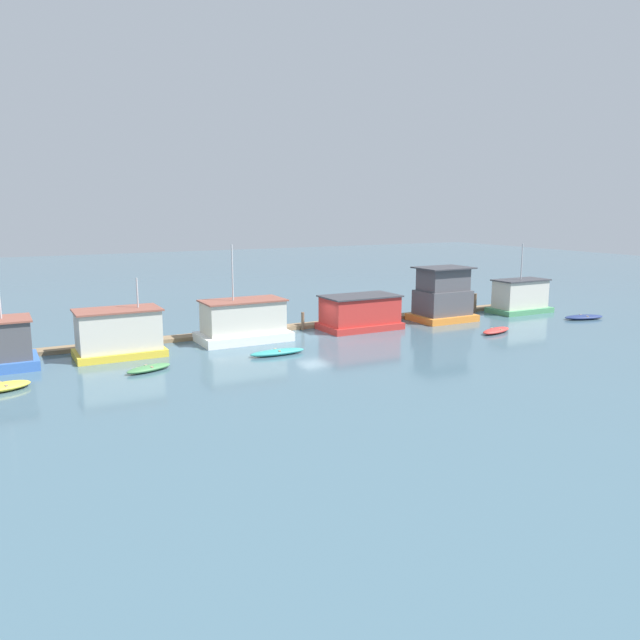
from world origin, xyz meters
TOP-DOWN VIEW (x-y plane):
  - ground_plane at (0.00, 0.00)m, footprint 200.00×200.00m
  - dock_walkway at (0.00, 3.23)m, footprint 59.60×1.49m
  - houseboat_yellow at (-15.58, -0.13)m, footprint 6.06×3.62m
  - houseboat_white at (-5.99, 0.57)m, footprint 7.08×4.01m
  - houseboat_red at (4.62, 0.36)m, footprint 6.74×3.98m
  - houseboat_orange at (13.51, 0.28)m, footprint 5.46×4.18m
  - houseboat_green at (23.20, 0.18)m, footprint 6.10×3.38m
  - dinghy_yellow at (-23.09, -5.61)m, footprint 3.31×2.28m
  - dinghy_green at (-14.72, -5.23)m, footprint 3.31×2.04m
  - dinghy_teal at (-5.60, -5.06)m, footprint 4.15×1.17m
  - dinghy_red at (13.78, -6.48)m, footprint 3.77×2.15m
  - dinghy_navy at (25.70, -5.47)m, footprint 4.21×2.33m
  - mooring_post_far_left at (19.23, 2.24)m, footprint 0.30×0.30m
  - mooring_post_near_right at (0.05, 2.24)m, footprint 0.27×0.27m

SIDE VIEW (x-z plane):
  - ground_plane at x=0.00m, z-range 0.00..0.00m
  - dock_walkway at x=0.00m, z-range 0.00..0.30m
  - dinghy_green at x=-14.72m, z-range 0.00..0.39m
  - dinghy_navy at x=25.70m, z-range 0.00..0.40m
  - dinghy_teal at x=-5.60m, z-range 0.00..0.41m
  - dinghy_red at x=13.78m, z-range 0.00..0.42m
  - dinghy_yellow at x=-23.09m, z-range 0.00..0.46m
  - mooring_post_near_right at x=0.05m, z-range 0.00..1.54m
  - mooring_post_far_left at x=19.23m, z-range 0.00..1.91m
  - houseboat_red at x=4.62m, z-range -0.04..2.88m
  - houseboat_white at x=-5.99m, z-range -2.27..5.31m
  - houseboat_green at x=23.20m, z-range -1.86..4.97m
  - houseboat_yellow at x=-15.58m, z-range -1.10..4.38m
  - houseboat_orange at x=13.51m, z-range -0.26..4.70m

